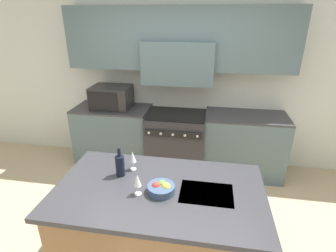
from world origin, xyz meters
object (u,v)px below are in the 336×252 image
object	(u,v)px
range_stove	(176,141)
wine_glass_far	(133,157)
wine_bottle	(120,165)
wine_glass_near	(137,181)
microwave	(111,97)
fruit_bowl	(161,188)

from	to	relation	value
range_stove	wine_glass_far	world-z (taller)	wine_glass_far
wine_bottle	wine_glass_far	xyz separation A→B (m)	(0.09, 0.11, 0.02)
wine_bottle	wine_glass_far	size ratio (longest dim) A/B	1.45
wine_glass_near	microwave	bearing A→B (deg)	116.04
microwave	wine_glass_near	xyz separation A→B (m)	(0.95, -1.95, -0.07)
wine_glass_near	range_stove	bearing A→B (deg)	88.40
range_stove	fruit_bowl	bearing A→B (deg)	-86.04
wine_bottle	wine_glass_far	distance (m)	0.14
wine_glass_near	wine_glass_far	distance (m)	0.38
wine_bottle	wine_glass_far	bearing A→B (deg)	51.99
range_stove	microwave	size ratio (longest dim) A/B	1.57
wine_bottle	range_stove	bearing A→B (deg)	80.36
range_stove	wine_glass_far	bearing A→B (deg)	-97.22
range_stove	microwave	world-z (taller)	microwave
wine_glass_near	fruit_bowl	xyz separation A→B (m)	(0.18, 0.06, -0.09)
microwave	wine_glass_far	distance (m)	1.79
wine_glass_far	fruit_bowl	bearing A→B (deg)	-41.95
wine_bottle	wine_glass_near	bearing A→B (deg)	-46.44
microwave	wine_glass_far	bearing A→B (deg)	-63.15
range_stove	wine_glass_near	world-z (taller)	wine_glass_near
wine_glass_near	wine_glass_far	size ratio (longest dim) A/B	1.00
range_stove	microwave	distance (m)	1.20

